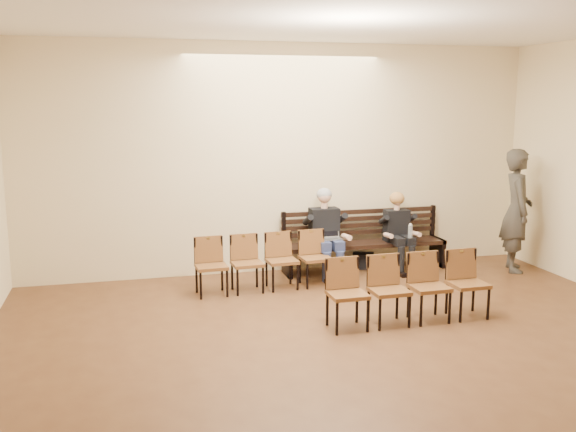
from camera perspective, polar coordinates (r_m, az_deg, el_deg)
name	(u,v)px	position (r m, az deg, el deg)	size (l,w,h in m)	color
ground	(427,420)	(5.78, 12.29, -17.29)	(10.00, 10.00, 0.00)	brown
room_walls	(398,113)	(5.84, 9.76, 9.03)	(8.02, 10.01, 3.51)	beige
bench	(364,256)	(10.17, 6.81, -3.56)	(2.60, 0.90, 0.45)	black
seated_man	(326,233)	(9.74, 3.40, -1.55)	(0.54, 0.75, 1.30)	black
seated_woman	(399,236)	(10.19, 9.81, -1.77)	(0.47, 0.65, 1.09)	black
laptop	(332,241)	(9.64, 3.90, -2.24)	(0.30, 0.24, 0.22)	#B7B8BC
water_bottle	(410,238)	(9.99, 10.80, -1.94)	(0.07, 0.07, 0.23)	silver
bag	(363,261)	(10.29, 6.70, -3.97)	(0.33, 0.23, 0.25)	black
passerby	(517,201)	(10.53, 19.71, 1.24)	(0.80, 0.53, 2.20)	#3A362F
chair_row_front	(265,262)	(9.03, -2.08, -4.14)	(1.94, 0.43, 0.80)	brown
chair_row_back	(409,289)	(7.85, 10.75, -6.43)	(2.01, 0.45, 0.83)	brown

